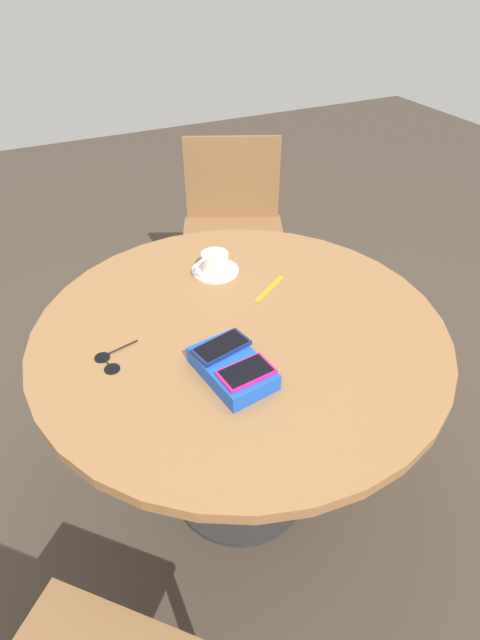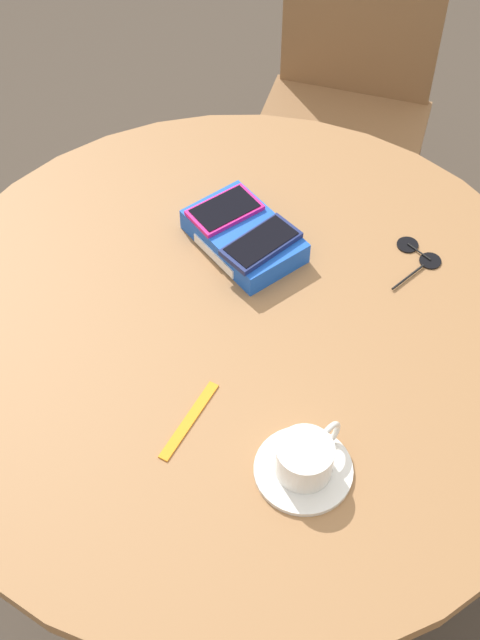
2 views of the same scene
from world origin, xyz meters
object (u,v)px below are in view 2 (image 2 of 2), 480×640
round_table (240,366)px  chair_far_side (342,124)px  phone_box (244,236)px  sunglasses (418,256)px  coffee_cup (306,457)px  saucer (303,470)px  phone_magenta (225,210)px  lanyard_strap (189,420)px  phone_navy (261,243)px

round_table → chair_far_side: 0.91m
phone_box → sunglasses: bearing=55.8°
round_table → coffee_cup: (0.27, -0.04, 0.15)m
saucer → sunglasses: bearing=123.9°
coffee_cup → saucer: bearing=-71.5°
phone_magenta → chair_far_side: (-0.42, 0.55, -0.32)m
lanyard_strap → chair_far_side: (-0.75, 0.79, -0.28)m
round_table → lanyard_strap: (0.12, -0.15, 0.11)m
chair_far_side → sunglasses: bearing=-24.3°
saucer → round_table: bearing=170.2°
phone_navy → sunglasses: 0.28m
chair_far_side → saucer: bearing=-37.0°
phone_magenta → lanyard_strap: phone_magenta is taller
lanyard_strap → sunglasses: sunglasses is taller
saucer → sunglasses: 0.48m
round_table → phone_box: size_ratio=4.96×
lanyard_strap → saucer: bearing=34.1°
phone_box → chair_far_side: bearing=131.1°
sunglasses → chair_far_side: bearing=155.7°
phone_navy → saucer: bearing=-21.1°
phone_navy → chair_far_side: size_ratio=0.18×
round_table → lanyard_strap: lanyard_strap is taller
round_table → phone_box: phone_box is taller
coffee_cup → chair_far_side: (-0.91, 0.68, -0.31)m
phone_magenta → lanyard_strap: bearing=-35.9°
phone_magenta → chair_far_side: chair_far_side is taller
phone_box → lanyard_strap: bearing=-41.7°
round_table → lanyard_strap: bearing=-52.0°
saucer → chair_far_side: 1.17m
saucer → lanyard_strap: 0.19m
phone_magenta → sunglasses: (0.22, 0.26, -0.05)m
chair_far_side → phone_box: bearing=-48.9°
phone_box → sunglasses: (0.17, 0.25, -0.02)m
coffee_cup → chair_far_side: size_ratio=0.14×
phone_box → coffee_cup: size_ratio=1.97×
saucer → lanyard_strap: size_ratio=0.94×
lanyard_strap → sunglasses: (-0.11, 0.50, 0.00)m
sunglasses → phone_navy: bearing=-115.7°
phone_navy → chair_far_side: chair_far_side is taller
chair_far_side → phone_magenta: bearing=-52.6°
phone_navy → sunglasses: (0.12, 0.25, -0.05)m
phone_box → lanyard_strap: size_ratio=1.45×
round_table → phone_magenta: phone_magenta is taller
round_table → coffee_cup: size_ratio=9.78×
round_table → lanyard_strap: 0.22m
phone_navy → phone_magenta: bearing=-171.4°
saucer → lanyard_strap: saucer is taller
coffee_cup → sunglasses: (-0.26, 0.39, -0.04)m
phone_navy → lanyard_strap: phone_navy is taller
lanyard_strap → sunglasses: 0.51m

